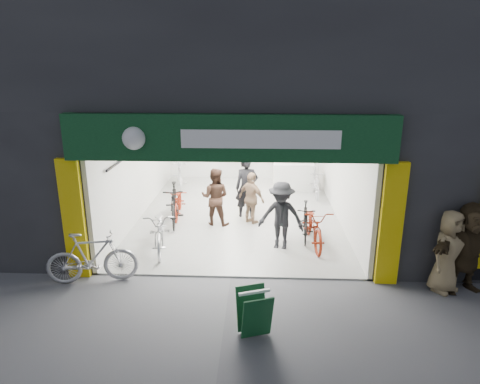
# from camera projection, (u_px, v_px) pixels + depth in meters

# --- Properties ---
(ground) EXTENTS (60.00, 60.00, 0.00)m
(ground) POSITION_uv_depth(u_px,v_px,m) (231.00, 278.00, 9.17)
(ground) COLOR #56565B
(ground) RESTS_ON ground
(building) EXTENTS (17.00, 10.27, 8.00)m
(building) POSITION_uv_depth(u_px,v_px,m) (272.00, 66.00, 12.61)
(building) COLOR #232326
(building) RESTS_ON ground
(bike_left_front) EXTENTS (1.08, 2.11, 1.06)m
(bike_left_front) POSITION_uv_depth(u_px,v_px,m) (160.00, 229.00, 10.39)
(bike_left_front) COLOR #B8B8BD
(bike_left_front) RESTS_ON ground
(bike_left_midfront) EXTENTS (0.82, 1.96, 1.14)m
(bike_left_midfront) POSITION_uv_depth(u_px,v_px,m) (174.00, 204.00, 12.06)
(bike_left_midfront) COLOR black
(bike_left_midfront) RESTS_ON ground
(bike_left_midback) EXTENTS (0.74, 1.75, 0.89)m
(bike_left_midback) POSITION_uv_depth(u_px,v_px,m) (178.00, 202.00, 12.66)
(bike_left_midback) COLOR maroon
(bike_left_midback) RESTS_ON ground
(bike_left_back) EXTENTS (0.88, 1.94, 1.12)m
(bike_left_back) POSITION_uv_depth(u_px,v_px,m) (180.00, 174.00, 15.27)
(bike_left_back) COLOR #B3B3B8
(bike_left_back) RESTS_ON ground
(bike_right_front) EXTENTS (0.57, 1.61, 0.95)m
(bike_right_front) POSITION_uv_depth(u_px,v_px,m) (305.00, 221.00, 11.08)
(bike_right_front) COLOR black
(bike_right_front) RESTS_ON ground
(bike_right_mid) EXTENTS (0.84, 2.02, 1.03)m
(bike_right_mid) POSITION_uv_depth(u_px,v_px,m) (314.00, 226.00, 10.66)
(bike_right_mid) COLOR maroon
(bike_right_mid) RESTS_ON ground
(bike_right_back) EXTENTS (0.47, 1.62, 0.97)m
(bike_right_back) POSITION_uv_depth(u_px,v_px,m) (315.00, 183.00, 14.48)
(bike_right_back) COLOR #A9A8AD
(bike_right_back) RESTS_ON ground
(parked_bike) EXTENTS (1.93, 0.88, 1.12)m
(parked_bike) POSITION_uv_depth(u_px,v_px,m) (92.00, 258.00, 8.84)
(parked_bike) COLOR #ABABB0
(parked_bike) RESTS_ON ground
(customer_a) EXTENTS (0.71, 0.50, 1.83)m
(customer_a) POSITION_uv_depth(u_px,v_px,m) (247.00, 188.00, 12.43)
(customer_a) COLOR black
(customer_a) RESTS_ON ground
(customer_b) EXTENTS (0.89, 0.74, 1.65)m
(customer_b) POSITION_uv_depth(u_px,v_px,m) (215.00, 197.00, 11.87)
(customer_b) COLOR #3B251A
(customer_b) RESTS_ON ground
(customer_c) EXTENTS (1.24, 0.90, 1.72)m
(customer_c) POSITION_uv_depth(u_px,v_px,m) (281.00, 216.00, 10.32)
(customer_c) COLOR black
(customer_c) RESTS_ON ground
(customer_d) EXTENTS (0.92, 0.85, 1.51)m
(customer_d) POSITION_uv_depth(u_px,v_px,m) (252.00, 199.00, 11.95)
(customer_d) COLOR #927055
(customer_d) RESTS_ON ground
(pedestrian_near) EXTENTS (0.99, 0.91, 1.71)m
(pedestrian_near) POSITION_uv_depth(u_px,v_px,m) (448.00, 251.00, 8.44)
(pedestrian_near) COLOR olive
(pedestrian_near) RESTS_ON ground
(pedestrian_far) EXTENTS (1.82, 0.95, 1.87)m
(pedestrian_far) POSITION_uv_depth(u_px,v_px,m) (468.00, 248.00, 8.40)
(pedestrian_far) COLOR #332717
(pedestrian_far) RESTS_ON ground
(sandwich_board) EXTENTS (0.66, 0.67, 0.80)m
(sandwich_board) POSITION_uv_depth(u_px,v_px,m) (254.00, 312.00, 7.15)
(sandwich_board) COLOR #10411F
(sandwich_board) RESTS_ON ground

